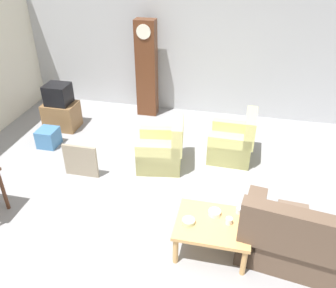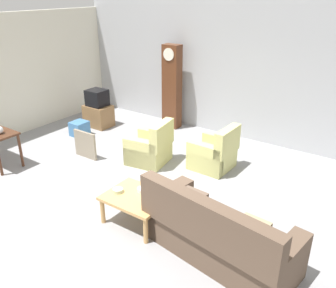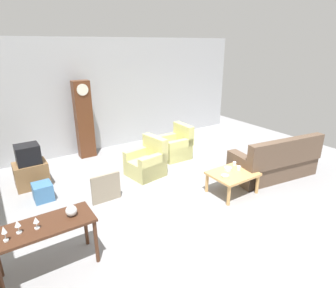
% 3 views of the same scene
% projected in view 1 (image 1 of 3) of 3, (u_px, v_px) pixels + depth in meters
% --- Properties ---
extents(ground_plane, '(10.40, 10.40, 0.00)m').
position_uv_depth(ground_plane, '(175.00, 212.00, 5.30)').
color(ground_plane, gray).
extents(garage_door_wall, '(8.40, 0.16, 3.20)m').
position_uv_depth(garage_door_wall, '(209.00, 43.00, 7.46)').
color(garage_door_wall, '#ADAFB5').
rests_on(garage_door_wall, ground_plane).
extents(couch_floral, '(2.21, 1.18, 1.04)m').
position_uv_depth(couch_floral, '(327.00, 248.00, 4.24)').
color(couch_floral, brown).
rests_on(couch_floral, ground_plane).
extents(armchair_olive_near, '(0.90, 0.87, 0.92)m').
position_uv_depth(armchair_olive_near, '(162.00, 151.00, 6.21)').
color(armchair_olive_near, '#CCC67A').
rests_on(armchair_olive_near, ground_plane).
extents(armchair_olive_far, '(0.81, 0.78, 0.92)m').
position_uv_depth(armchair_olive_far, '(233.00, 143.00, 6.42)').
color(armchair_olive_far, '#D1CE7A').
rests_on(armchair_olive_far, ground_plane).
extents(coffee_table_wood, '(0.96, 0.76, 0.47)m').
position_uv_depth(coffee_table_wood, '(213.00, 226.00, 4.49)').
color(coffee_table_wood, tan).
rests_on(coffee_table_wood, ground_plane).
extents(grandfather_clock, '(0.44, 0.30, 2.12)m').
position_uv_depth(grandfather_clock, '(147.00, 69.00, 7.61)').
color(grandfather_clock, '#562D19').
rests_on(grandfather_clock, ground_plane).
extents(tv_stand_cabinet, '(0.68, 0.52, 0.56)m').
position_uv_depth(tv_stand_cabinet, '(62.00, 116.00, 7.44)').
color(tv_stand_cabinet, brown).
rests_on(tv_stand_cabinet, ground_plane).
extents(tv_crt, '(0.48, 0.44, 0.42)m').
position_uv_depth(tv_crt, '(58.00, 94.00, 7.18)').
color(tv_crt, black).
rests_on(tv_crt, tv_stand_cabinet).
extents(framed_picture_leaning, '(0.60, 0.05, 0.59)m').
position_uv_depth(framed_picture_leaning, '(81.00, 161.00, 5.94)').
color(framed_picture_leaning, gray).
rests_on(framed_picture_leaning, ground_plane).
extents(storage_box_blue, '(0.37, 0.39, 0.36)m').
position_uv_depth(storage_box_blue, '(48.00, 137.00, 6.85)').
color(storage_box_blue, teal).
rests_on(storage_box_blue, ground_plane).
extents(cup_white_porcelain, '(0.09, 0.09, 0.09)m').
position_uv_depth(cup_white_porcelain, '(229.00, 221.00, 4.41)').
color(cup_white_porcelain, white).
rests_on(cup_white_porcelain, coffee_table_wood).
extents(cup_blue_rimmed, '(0.07, 0.07, 0.08)m').
position_uv_depth(cup_blue_rimmed, '(239.00, 211.00, 4.58)').
color(cup_blue_rimmed, silver).
rests_on(cup_blue_rimmed, coffee_table_wood).
extents(bowl_white_stacked, '(0.16, 0.16, 0.07)m').
position_uv_depth(bowl_white_stacked, '(215.00, 213.00, 4.56)').
color(bowl_white_stacked, white).
rests_on(bowl_white_stacked, coffee_table_wood).
extents(bowl_shallow_green, '(0.17, 0.17, 0.06)m').
position_uv_depth(bowl_shallow_green, '(189.00, 221.00, 4.43)').
color(bowl_shallow_green, '#B2C69E').
rests_on(bowl_shallow_green, coffee_table_wood).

